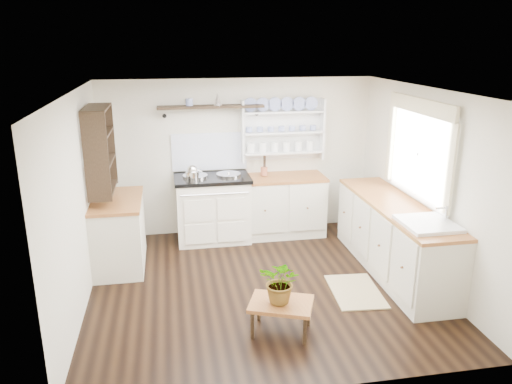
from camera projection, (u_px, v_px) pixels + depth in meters
floor at (262, 285)px, 5.98m from camera, size 4.00×3.80×0.01m
wall_back at (238, 157)px, 7.43m from camera, size 4.00×0.02×2.30m
wall_right at (426, 185)px, 5.98m from camera, size 0.02×3.80×2.30m
wall_left at (78, 204)px, 5.31m from camera, size 0.02×3.80×2.30m
ceiling at (263, 91)px, 5.31m from camera, size 4.00×3.80×0.01m
window at (419, 149)px, 5.99m from camera, size 0.08×1.55×1.22m
aga_cooker at (213, 208)px, 7.24m from camera, size 1.07×0.74×0.99m
back_cabinets at (281, 205)px, 7.45m from camera, size 1.27×0.63×0.90m
right_cabinets at (394, 237)px, 6.23m from camera, size 0.62×2.43×0.90m
belfast_sink at (427, 234)px, 5.42m from camera, size 0.55×0.60×0.45m
left_cabinets at (119, 232)px, 6.41m from camera, size 0.62×1.13×0.90m
plate_rack at (282, 129)px, 7.39m from camera, size 1.20×0.22×0.90m
high_shelf at (211, 107)px, 7.03m from camera, size 1.50×0.29×0.16m
left_shelving at (100, 149)px, 6.06m from camera, size 0.28×0.80×1.05m
kettle at (193, 173)px, 6.92m from camera, size 0.19×0.19×0.23m
utensil_crock at (264, 171)px, 7.34m from camera, size 0.10×0.10×0.12m
center_table at (281, 306)px, 4.95m from camera, size 0.73×0.63×0.33m
potted_plant at (282, 282)px, 4.87m from camera, size 0.54×0.52×0.45m
floor_rug at (355, 291)px, 5.82m from camera, size 0.61×0.89×0.02m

